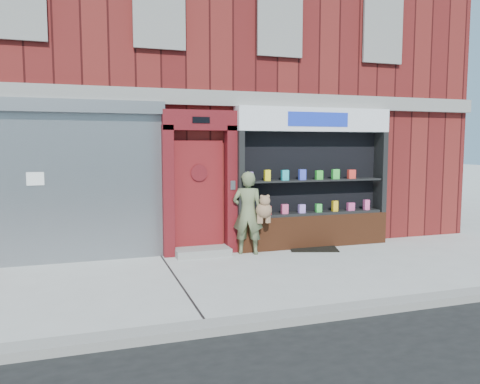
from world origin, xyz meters
name	(u,v)px	position (x,y,z in m)	size (l,w,h in m)	color
ground	(268,274)	(0.00, 0.00, 0.00)	(80.00, 80.00, 0.00)	#9E9E99
curb	(330,313)	(0.00, -2.15, 0.06)	(60.00, 0.30, 0.12)	gray
building	(191,82)	(0.00, 5.99, 4.00)	(12.00, 8.16, 8.00)	#541313
shutter_bay	(82,171)	(-3.00, 1.93, 1.72)	(3.10, 0.30, 3.04)	gray
red_door_bay	(200,183)	(-0.75, 1.86, 1.46)	(1.52, 0.58, 2.90)	#510D12
pharmacy_bay	(313,184)	(1.75, 1.81, 1.37)	(3.50, 0.41, 3.00)	#602D16
woman	(249,212)	(0.20, 1.53, 0.85)	(0.82, 0.62, 1.69)	#626D48
doormat	(313,248)	(1.65, 1.55, 0.01)	(0.99, 0.70, 0.02)	black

